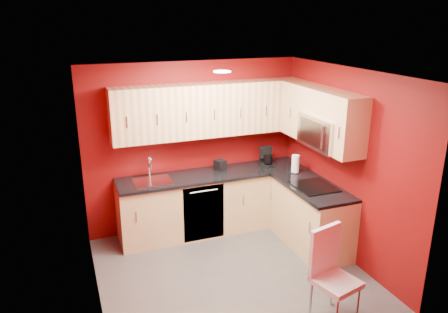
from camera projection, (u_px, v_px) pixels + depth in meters
floor at (231, 273)px, 5.52m from camera, size 3.20×3.20×0.00m
ceiling at (232, 73)px, 4.74m from camera, size 3.20×3.20×0.00m
wall_back at (194, 146)px, 6.46m from camera, size 3.20×0.00×3.20m
wall_front at (295, 239)px, 3.80m from camera, size 3.20×0.00×3.20m
wall_left at (90, 200)px, 4.59m from camera, size 0.00×3.00×3.00m
wall_right at (345, 165)px, 5.67m from camera, size 0.00×3.00×3.00m
base_cabinets_back at (214, 203)px, 6.52m from camera, size 2.80×0.60×0.87m
base_cabinets_right at (311, 217)px, 6.05m from camera, size 0.60×1.30×0.87m
countertop_back at (214, 174)px, 6.36m from camera, size 2.80×0.63×0.04m
countertop_right at (313, 187)px, 5.89m from camera, size 0.63×1.27×0.04m
upper_cabinets_back at (210, 110)px, 6.20m from camera, size 2.80×0.35×0.75m
upper_cabinets_right at (318, 111)px, 5.81m from camera, size 0.35×1.55×0.75m
microwave at (325, 132)px, 5.65m from camera, size 0.42×0.76×0.42m
cooktop at (314, 187)px, 5.85m from camera, size 0.50×0.55×0.01m
sink at (152, 178)px, 6.06m from camera, size 0.52×0.42×0.35m
dishwasher_front at (204, 213)px, 6.17m from camera, size 0.60×0.02×0.82m
downlight at (222, 72)px, 5.02m from camera, size 0.20×0.20×0.01m
coffee_maker at (268, 157)px, 6.64m from camera, size 0.20×0.25×0.29m
napkin_holder at (220, 165)px, 6.47m from camera, size 0.19×0.19×0.15m
paper_towel at (295, 164)px, 6.34m from camera, size 0.17×0.17×0.26m
dining_chair at (336, 277)px, 4.53m from camera, size 0.50×0.52×1.02m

